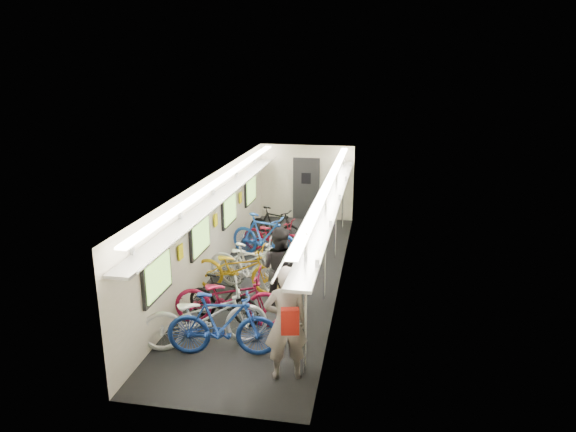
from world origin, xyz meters
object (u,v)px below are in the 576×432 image
at_px(bicycle_1, 223,324).
at_px(passenger_near, 286,323).
at_px(backpack, 290,321).
at_px(bicycle_0, 204,316).
at_px(passenger_mid, 279,268).

xyz_separation_m(bicycle_1, passenger_near, (1.17, -0.44, 0.37)).
bearing_deg(backpack, bicycle_0, 132.73).
bearing_deg(bicycle_1, backpack, -134.95).
bearing_deg(passenger_near, passenger_mid, -94.00).
distance_m(passenger_mid, backpack, 3.11).
bearing_deg(backpack, bicycle_1, 131.03).
bearing_deg(passenger_mid, bicycle_1, 87.97).
distance_m(passenger_near, passenger_mid, 2.50).
xyz_separation_m(bicycle_1, backpack, (1.33, -1.00, 0.70)).
xyz_separation_m(passenger_mid, backpack, (0.75, -2.99, 0.42)).
height_order(bicycle_0, passenger_near, passenger_near).
xyz_separation_m(passenger_near, backpack, (0.16, -0.56, 0.33)).
relative_size(passenger_near, backpack, 4.97).
relative_size(bicycle_1, passenger_mid, 1.11).
height_order(passenger_near, passenger_mid, passenger_near).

